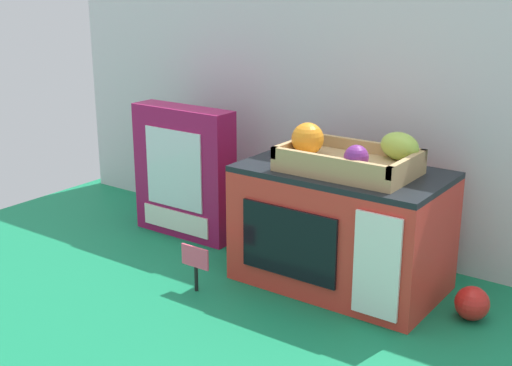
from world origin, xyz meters
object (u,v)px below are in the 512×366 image
(food_groups_crate, at_px, (349,157))
(cookie_set_box, at_px, (184,172))
(price_sign, at_px, (195,262))
(loose_toy_apple, at_px, (472,303))
(toy_microwave, at_px, (341,228))

(food_groups_crate, xyz_separation_m, cookie_set_box, (-0.48, 0.04, -0.12))
(price_sign, relative_size, loose_toy_apple, 1.50)
(cookie_set_box, bearing_deg, loose_toy_apple, -1.54)
(cookie_set_box, xyz_separation_m, price_sign, (0.24, -0.24, -0.10))
(cookie_set_box, height_order, loose_toy_apple, cookie_set_box)
(toy_microwave, height_order, food_groups_crate, food_groups_crate)
(toy_microwave, relative_size, price_sign, 4.23)
(price_sign, bearing_deg, food_groups_crate, 39.58)
(toy_microwave, distance_m, loose_toy_apple, 0.30)
(food_groups_crate, bearing_deg, cookie_set_box, 175.58)
(food_groups_crate, xyz_separation_m, loose_toy_apple, (0.27, 0.02, -0.25))
(toy_microwave, height_order, price_sign, toy_microwave)
(toy_microwave, height_order, cookie_set_box, cookie_set_box)
(price_sign, bearing_deg, cookie_set_box, 134.90)
(loose_toy_apple, bearing_deg, cookie_set_box, 178.46)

